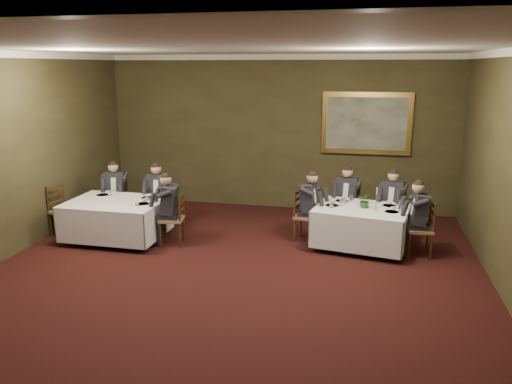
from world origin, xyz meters
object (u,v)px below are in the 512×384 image
at_px(diner_main_endleft, 307,215).
at_px(centerpiece, 365,200).
at_px(diner_main_endright, 420,228).
at_px(table_main, 361,224).
at_px(chair_main_endleft, 306,226).
at_px(table_second, 117,217).
at_px(chair_sec_backleft, 117,210).
at_px(candlestick, 376,202).
at_px(chair_main_backright, 391,223).
at_px(diner_sec_backright, 159,203).
at_px(diner_main_backright, 392,212).
at_px(diner_sec_backleft, 116,200).
at_px(diner_main_backleft, 347,207).
at_px(diner_sec_endright, 172,218).
at_px(chair_sec_backright, 160,213).
at_px(chair_main_endright, 419,240).
at_px(painting, 366,123).
at_px(chair_sec_endleft, 64,221).
at_px(chair_main_backleft, 347,218).

relative_size(diner_main_endleft, centerpiece, 4.59).
bearing_deg(diner_main_endright, table_main, 76.88).
bearing_deg(chair_main_endleft, diner_main_endright, 90.51).
height_order(table_second, chair_sec_backleft, chair_sec_backleft).
bearing_deg(centerpiece, candlestick, -32.08).
height_order(chair_main_backright, diner_main_endleft, diner_main_endleft).
bearing_deg(diner_sec_backright, candlestick, 171.73).
xyz_separation_m(table_main, centerpiece, (0.05, 0.02, 0.46)).
relative_size(diner_main_backright, diner_sec_backright, 1.00).
bearing_deg(centerpiece, table_main, -161.64).
bearing_deg(chair_sec_backleft, centerpiece, 161.64).
height_order(table_second, diner_main_backright, diner_main_backright).
distance_m(diner_sec_backright, centerpiece, 4.17).
distance_m(table_main, centerpiece, 0.47).
bearing_deg(diner_sec_backleft, table_second, 103.41).
height_order(diner_main_backleft, diner_sec_endright, same).
height_order(diner_main_backleft, chair_sec_backright, diner_main_backleft).
bearing_deg(diner_main_backleft, chair_sec_backleft, 20.40).
xyz_separation_m(chair_main_endright, centerpiece, (-0.97, 0.19, 0.63)).
height_order(table_second, painting, painting).
relative_size(diner_main_endleft, chair_main_endright, 1.35).
relative_size(chair_main_backright, chair_sec_endleft, 1.00).
xyz_separation_m(chair_main_endleft, chair_main_endright, (2.04, -0.35, 0.00)).
height_order(diner_main_endright, painting, painting).
relative_size(chair_main_backleft, chair_sec_backright, 1.00).
relative_size(diner_main_backright, chair_main_endright, 1.35).
bearing_deg(diner_sec_backright, painting, -156.31).
bearing_deg(diner_main_endleft, chair_main_backright, 120.37).
distance_m(diner_main_backleft, chair_main_endleft, 1.05).
bearing_deg(diner_main_backleft, table_second, 32.81).
xyz_separation_m(chair_main_endleft, diner_sec_backright, (-3.06, 0.19, 0.23)).
bearing_deg(diner_sec_backright, diner_main_backright, -177.51).
bearing_deg(diner_main_backright, diner_sec_backleft, 21.58).
height_order(table_second, centerpiece, centerpiece).
height_order(table_main, painting, painting).
relative_size(chair_main_backleft, diner_main_backleft, 0.74).
relative_size(chair_main_backleft, chair_sec_backleft, 1.00).
distance_m(diner_main_endright, candlestick, 0.87).
height_order(diner_main_endright, chair_sec_backleft, diner_main_endright).
height_order(table_main, chair_main_backleft, chair_main_backleft).
xyz_separation_m(diner_main_backright, candlestick, (-0.33, -0.84, 0.41)).
bearing_deg(diner_main_backright, chair_main_endleft, 37.29).
bearing_deg(painting, diner_sec_backright, -154.21).
distance_m(diner_sec_backright, painting, 4.78).
relative_size(chair_main_endleft, chair_sec_backright, 1.00).
relative_size(diner_main_backright, chair_sec_endleft, 1.35).
relative_size(chair_main_endright, chair_sec_backright, 1.00).
height_order(diner_sec_endright, centerpiece, diner_sec_endright).
relative_size(table_second, chair_sec_endleft, 1.80).
relative_size(diner_sec_backright, candlestick, 3.13).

